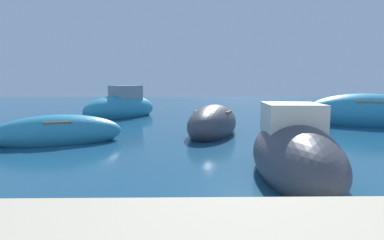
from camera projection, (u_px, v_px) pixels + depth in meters
moored_boat_0 at (213, 124)px, 13.61m from camera, size 3.12×4.70×1.62m
moored_boat_2 at (59, 133)px, 11.70m from camera, size 4.71×2.94×1.34m
moored_boat_3 at (365, 114)px, 16.49m from camera, size 6.33×4.06×2.09m
moored_boat_4 at (121, 108)px, 20.13m from camera, size 4.86×5.54×2.37m
moored_boat_6 at (294, 154)px, 7.61m from camera, size 2.13×4.62×2.08m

